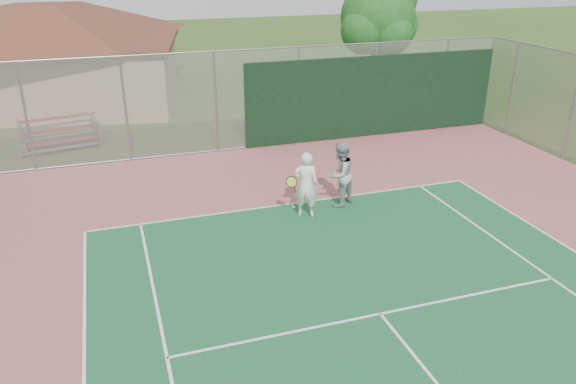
# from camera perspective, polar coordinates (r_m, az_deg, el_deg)

# --- Properties ---
(back_fence) EXTENTS (20.08, 0.11, 3.53)m
(back_fence) POSITION_cam_1_polar(r_m,az_deg,el_deg) (20.41, 1.38, 9.45)
(back_fence) COLOR gray
(back_fence) RESTS_ON ground
(side_fence_right) EXTENTS (0.08, 9.00, 3.50)m
(side_fence_right) POSITION_cam_1_polar(r_m,az_deg,el_deg) (20.89, 26.95, 7.50)
(side_fence_right) COLOR gray
(side_fence_right) RESTS_ON ground
(clubhouse) EXTENTS (13.53, 10.29, 5.28)m
(clubhouse) POSITION_cam_1_polar(r_m,az_deg,el_deg) (28.00, -23.69, 13.45)
(clubhouse) COLOR tan
(clubhouse) RESTS_ON ground
(bleachers) EXTENTS (2.88, 1.99, 0.98)m
(bleachers) POSITION_cam_1_polar(r_m,az_deg,el_deg) (21.93, -22.23, 5.59)
(bleachers) COLOR #9E2C24
(bleachers) RESTS_ON ground
(tree) EXTENTS (4.03, 3.82, 5.62)m
(tree) POSITION_cam_1_polar(r_m,az_deg,el_deg) (27.07, 9.28, 16.93)
(tree) COLOR #3C2816
(tree) RESTS_ON ground
(player_white_front) EXTENTS (1.06, 0.78, 1.79)m
(player_white_front) POSITION_cam_1_polar(r_m,az_deg,el_deg) (14.68, 1.80, 0.70)
(player_white_front) COLOR white
(player_white_front) RESTS_ON ground
(player_grey_back) EXTENTS (1.11, 1.05, 1.81)m
(player_grey_back) POSITION_cam_1_polar(r_m,az_deg,el_deg) (15.40, 5.29, 1.72)
(player_grey_back) COLOR #97999C
(player_grey_back) RESTS_ON ground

